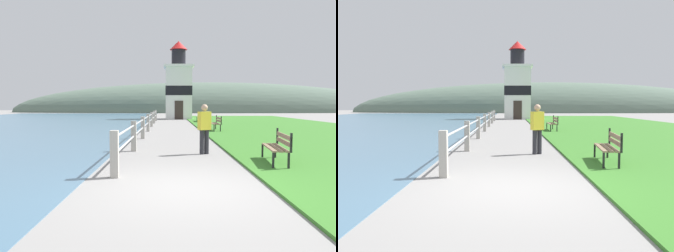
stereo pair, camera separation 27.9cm
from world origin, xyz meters
TOP-DOWN VIEW (x-y plane):
  - ground_plane at (0.00, 0.00)m, footprint 160.00×160.00m
  - grass_verge at (7.65, 15.08)m, footprint 12.00×45.25m
  - seawall_railing at (-1.55, 13.32)m, footprint 0.18×24.82m
  - park_bench_near at (2.64, 2.58)m, footprint 0.68×1.75m
  - park_bench_midway at (2.58, 13.57)m, footprint 0.48×1.91m
  - park_bench_far at (2.64, 23.60)m, footprint 0.47×1.96m
  - lighthouse at (0.81, 29.96)m, footprint 3.24×3.24m
  - person_strolling at (0.84, 4.46)m, footprint 0.45×0.37m
  - distant_hillside at (8.00, 60.17)m, footprint 80.00×16.00m

SIDE VIEW (x-z plane):
  - ground_plane at x=0.00m, z-range 0.00..0.00m
  - distant_hillside at x=8.00m, z-range -6.00..6.00m
  - grass_verge at x=7.65m, z-range 0.00..0.06m
  - park_bench_near at x=2.64m, z-range 0.07..1.01m
  - park_bench_midway at x=2.58m, z-range 0.07..1.01m
  - park_bench_far at x=2.64m, z-range 0.07..1.01m
  - seawall_railing at x=-1.55m, z-range 0.08..1.14m
  - person_strolling at x=0.84m, z-range 0.07..1.71m
  - lighthouse at x=0.81m, z-range -0.75..7.76m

